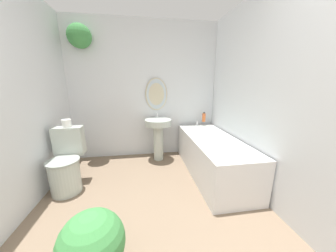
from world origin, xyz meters
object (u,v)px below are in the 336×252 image
Objects in this scene: shampoo_bottle at (204,117)px; potted_plant at (92,245)px; bathtub at (212,155)px; toilet_paper_roll at (67,123)px; pedestal_sink at (158,132)px; toilet at (66,165)px.

shampoo_bottle reaches higher than potted_plant.
toilet_paper_roll reaches higher than bathtub.
pedestal_sink reaches higher than bathtub.
toilet_paper_roll is (-0.62, 1.38, 0.52)m from potted_plant.
bathtub is (2.00, 0.09, -0.04)m from toilet.
toilet_paper_roll reaches higher than shampoo_bottle.
bathtub is 9.26× the size of shampoo_bottle.
pedestal_sink is at bearing 22.88° from toilet_paper_roll.
pedestal_sink reaches higher than potted_plant.
potted_plant is 1.60m from toilet_paper_roll.
pedestal_sink is 7.62× the size of toilet_paper_roll.
shampoo_bottle is (0.13, 0.73, 0.43)m from bathtub.
pedestal_sink reaches higher than toilet.
potted_plant is at bearing -65.67° from toilet_paper_roll.
pedestal_sink is 0.99m from bathtub.
bathtub is at bearing -2.54° from toilet_paper_roll.
bathtub is 3.04× the size of potted_plant.
toilet is 0.54m from toilet_paper_roll.
shampoo_bottle is at bearing 21.21° from toilet.
toilet_paper_roll is at bearing -163.12° from shampoo_bottle.
toilet is 1.45m from pedestal_sink.
shampoo_bottle is 1.64× the size of toilet_paper_roll.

